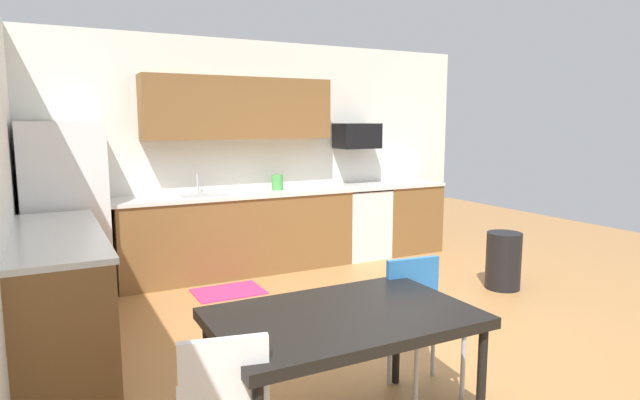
# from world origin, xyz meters

# --- Properties ---
(ground_plane) EXTENTS (12.00, 12.00, 0.00)m
(ground_plane) POSITION_xyz_m (0.00, 0.00, 0.00)
(ground_plane) COLOR #B77F47
(wall_back) EXTENTS (5.80, 0.10, 2.70)m
(wall_back) POSITION_xyz_m (0.00, 2.65, 1.35)
(wall_back) COLOR white
(wall_back) RESTS_ON ground
(cabinet_run_back) EXTENTS (2.72, 0.60, 0.90)m
(cabinet_run_back) POSITION_xyz_m (-0.39, 2.30, 0.45)
(cabinet_run_back) COLOR brown
(cabinet_run_back) RESTS_ON ground
(cabinet_run_back_right) EXTENTS (0.83, 0.60, 0.90)m
(cabinet_run_back_right) POSITION_xyz_m (1.99, 2.30, 0.45)
(cabinet_run_back_right) COLOR brown
(cabinet_run_back_right) RESTS_ON ground
(cabinet_run_left) EXTENTS (0.60, 2.00, 0.90)m
(cabinet_run_left) POSITION_xyz_m (-2.30, 0.80, 0.45)
(cabinet_run_left) COLOR brown
(cabinet_run_left) RESTS_ON ground
(countertop_back) EXTENTS (4.80, 0.64, 0.04)m
(countertop_back) POSITION_xyz_m (0.00, 2.30, 0.92)
(countertop_back) COLOR silver
(countertop_back) RESTS_ON cabinet_run_back
(countertop_left) EXTENTS (0.64, 2.00, 0.04)m
(countertop_left) POSITION_xyz_m (-2.30, 0.80, 0.92)
(countertop_left) COLOR silver
(countertop_left) RESTS_ON cabinet_run_left
(upper_cabinets_back) EXTENTS (2.20, 0.34, 0.70)m
(upper_cabinets_back) POSITION_xyz_m (-0.30, 2.43, 1.90)
(upper_cabinets_back) COLOR brown
(refrigerator) EXTENTS (0.76, 0.70, 1.75)m
(refrigerator) POSITION_xyz_m (-2.18, 2.22, 0.88)
(refrigerator) COLOR white
(refrigerator) RESTS_ON ground
(oven_range) EXTENTS (0.60, 0.60, 0.91)m
(oven_range) POSITION_xyz_m (1.27, 2.30, 0.46)
(oven_range) COLOR white
(oven_range) RESTS_ON ground
(microwave) EXTENTS (0.54, 0.36, 0.32)m
(microwave) POSITION_xyz_m (1.27, 2.40, 1.57)
(microwave) COLOR black
(sink_basin) EXTENTS (0.48, 0.40, 0.14)m
(sink_basin) POSITION_xyz_m (-0.80, 2.30, 0.88)
(sink_basin) COLOR #A5A8AD
(sink_basin) RESTS_ON countertop_back
(sink_faucet) EXTENTS (0.02, 0.02, 0.24)m
(sink_faucet) POSITION_xyz_m (-0.80, 2.48, 1.04)
(sink_faucet) COLOR #B2B5BA
(sink_faucet) RESTS_ON countertop_back
(dining_table) EXTENTS (1.40, 0.90, 0.73)m
(dining_table) POSITION_xyz_m (-0.97, -1.12, 0.67)
(dining_table) COLOR black
(dining_table) RESTS_ON ground
(chair_near_table) EXTENTS (0.44, 0.44, 0.85)m
(chair_near_table) POSITION_xyz_m (-0.22, -0.85, 0.50)
(chair_near_table) COLOR #2D72B7
(chair_near_table) RESTS_ON ground
(trash_bin) EXTENTS (0.36, 0.36, 0.60)m
(trash_bin) POSITION_xyz_m (1.89, 0.44, 0.30)
(trash_bin) COLOR black
(trash_bin) RESTS_ON ground
(floor_mat) EXTENTS (0.70, 0.50, 0.01)m
(floor_mat) POSITION_xyz_m (-0.73, 1.65, 0.01)
(floor_mat) COLOR #CC3372
(floor_mat) RESTS_ON ground
(kettle) EXTENTS (0.14, 0.14, 0.20)m
(kettle) POSITION_xyz_m (0.13, 2.35, 1.02)
(kettle) COLOR #4CA54C
(kettle) RESTS_ON countertop_back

